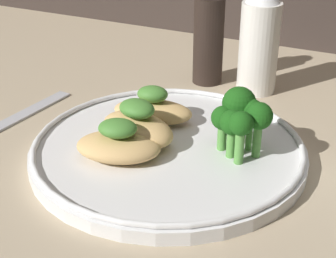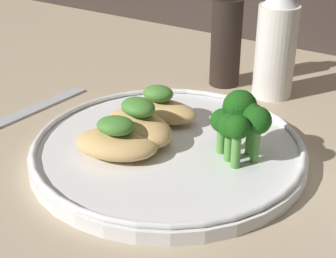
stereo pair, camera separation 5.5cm
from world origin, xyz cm
name	(u,v)px [view 2 (the right image)]	position (x,y,z in cm)	size (l,w,h in cm)	color
ground_plane	(168,160)	(0.00, 0.00, -0.50)	(180.00, 180.00, 1.00)	tan
plate	(168,149)	(0.00, 0.00, 0.99)	(29.73, 29.73, 2.00)	white
grilled_meat_front	(116,141)	(-3.40, -4.54, 2.99)	(10.11, 8.11, 4.30)	tan
grilled_meat_middle	(139,125)	(-3.30, -0.75, 3.30)	(10.04, 7.53, 4.94)	tan
grilled_meat_back	(158,109)	(-4.12, 4.28, 3.05)	(10.12, 6.58, 4.49)	tan
broccoli_bunch	(240,119)	(7.24, 2.22, 5.60)	(6.40, 6.34, 6.68)	#569942
sauce_bottle	(276,44)	(2.80, 21.90, 7.23)	(5.36, 5.36, 15.11)	white
pepper_grinder	(226,38)	(-4.55, 21.90, 6.79)	(4.27, 4.27, 15.05)	black
fork	(25,112)	(-21.10, -1.06, 0.30)	(3.31, 19.88, 0.60)	#B2B2B7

